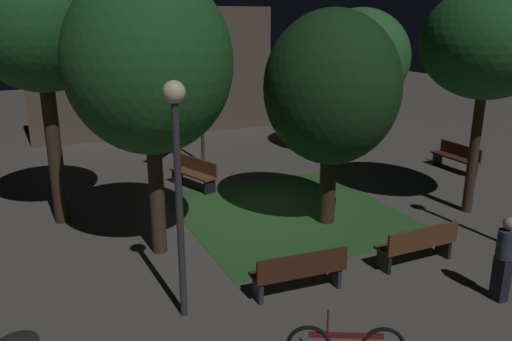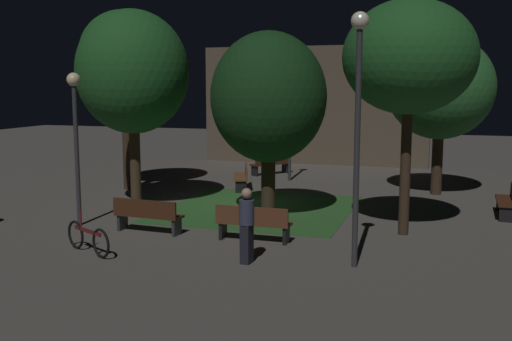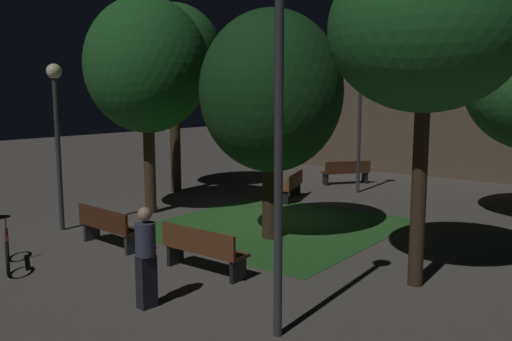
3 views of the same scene
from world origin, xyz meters
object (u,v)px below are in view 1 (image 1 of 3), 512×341
Objects in this scene: tree_right_canopy at (149,63)px; tree_tall_center at (332,89)px; tree_near_wall at (488,43)px; bench_corner at (300,271)px; lamp_post_path_center at (201,83)px; bench_front_right at (418,243)px; lamp_post_plaza_west at (177,160)px; bench_near_trees at (163,146)px; pedestrian at (504,257)px; tree_lawn_side at (40,28)px; tree_back_right at (360,58)px; bench_front_left at (195,172)px; bench_by_lamp at (457,156)px.

tree_right_canopy is 4.34m from tree_tall_center.
tree_right_canopy is 1.03× the size of tree_near_wall.
bench_corner is 0.44× the size of lamp_post_path_center.
bench_front_right is 0.43× the size of lamp_post_path_center.
bench_near_trees is at bearing 77.14° from lamp_post_plaza_west.
lamp_post_plaza_west is 2.52× the size of pedestrian.
tree_lawn_side is at bearing 133.53° from pedestrian.
bench_corner is at bearing -56.53° from tree_right_canopy.
tree_back_right is at bearing -13.82° from lamp_post_path_center.
lamp_post_path_center is (-5.55, 1.37, -0.76)m from tree_back_right.
bench_front_left is 8.91m from bench_by_lamp.
bench_corner is 6.85m from bench_front_left.
tree_tall_center is (-4.50, -5.13, -0.25)m from tree_back_right.
bench_by_lamp is at bearing -33.16° from bench_near_trees.
bench_by_lamp is (8.90, 4.87, 0.00)m from bench_corner.
tree_near_wall reaches higher than bench_front_right.
bench_front_right is 9.63m from tree_lawn_side.
lamp_post_plaza_west is at bearing 173.79° from bench_corner.
bench_front_left is 3.58m from lamp_post_path_center.
tree_back_right is 0.85× the size of tree_lawn_side.
tree_near_wall reaches higher than tree_back_right.
tree_lawn_side is (-3.93, -1.23, 4.28)m from bench_front_left.
tree_back_right is at bearing 62.91° from bench_front_right.
pedestrian is at bearing -76.45° from bench_front_right.
lamp_post_path_center is at bearing 63.30° from tree_right_canopy.
lamp_post_plaza_west is (-9.03, -7.68, -0.82)m from tree_back_right.
lamp_post_path_center is (3.22, 6.40, -1.23)m from tree_right_canopy.
lamp_post_plaza_west is (-0.25, -2.65, -1.30)m from tree_right_canopy.
bench_near_trees is at bearing 158.43° from tree_back_right.
tree_lawn_side is (-6.54, 5.62, 4.28)m from bench_front_right.
bench_front_right is 7.79m from bench_by_lamp.
lamp_post_plaza_west is at bearing -95.42° from tree_right_canopy.
pedestrian is at bearing -27.72° from bench_corner.
lamp_post_path_center is at bearing 99.88° from pedestrian.
lamp_post_path_center reaches higher than bench_near_trees.
lamp_post_plaza_west reaches higher than bench_front_left.
tree_back_right is at bearing 40.41° from lamp_post_plaza_west.
pedestrian reaches higher than bench_corner.
bench_corner and bench_front_right have the same top height.
bench_front_left is at bearing 61.94° from tree_right_canopy.
bench_front_right is at bearing -80.83° from tree_tall_center.
bench_near_trees is at bearing 131.28° from lamp_post_path_center.
bench_front_left is at bearing 140.10° from tree_near_wall.
tree_tall_center is (6.09, -2.83, -1.39)m from tree_lawn_side.
tree_near_wall reaches higher than bench_near_trees.
pedestrian is at bearing -46.47° from tree_lawn_side.
bench_corner is 10.94m from tree_back_right.
tree_back_right reaches higher than lamp_post_plaza_west.
bench_corner is 0.34× the size of tree_back_right.
tree_back_right is (6.87, 7.92, 3.14)m from bench_corner.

